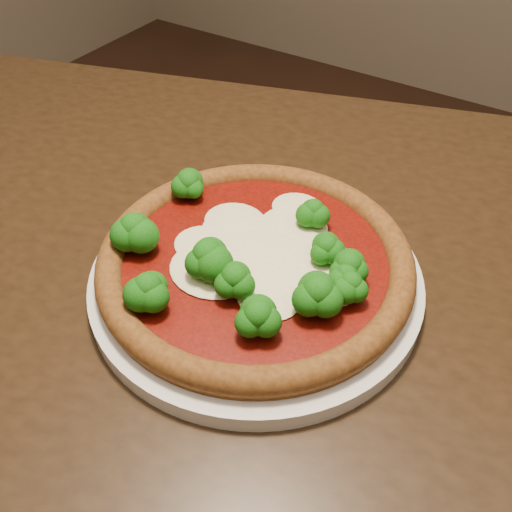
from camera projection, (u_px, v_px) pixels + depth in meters
The scene contains 3 objects.
dining_table at pixel (242, 330), 0.66m from camera, with size 1.36×1.13×0.75m.
plate at pixel (256, 279), 0.57m from camera, with size 0.33×0.33×0.02m, color silver.
pizza at pixel (254, 260), 0.55m from camera, with size 0.31×0.31×0.06m.
Camera 1 is at (0.13, -0.34, 1.16)m, focal length 40.00 mm.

